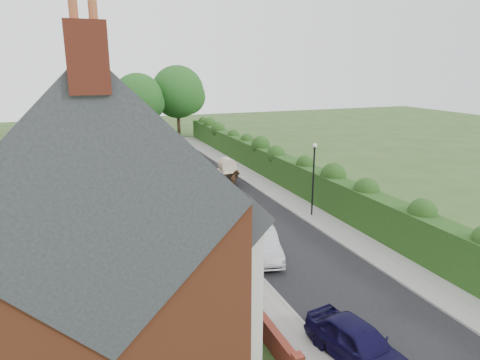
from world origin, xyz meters
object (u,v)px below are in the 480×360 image
object	(u,v)px
car_navy	(358,343)
car_silver_a	(261,243)
horse	(235,180)
horse_cart	(227,169)
car_beige	(164,152)
car_silver_b	(243,226)
car_green	(193,173)
car_grey	(151,146)
car_white	(197,190)
car_red	(180,166)
car_black	(145,140)
lamppost	(314,170)

from	to	relation	value
car_navy	car_silver_a	world-z (taller)	car_silver_a
horse	horse_cart	xyz separation A→B (m)	(0.00, 1.92, 0.57)
car_navy	horse_cart	xyz separation A→B (m)	(3.68, 24.15, 0.58)
car_beige	car_silver_b	bearing A→B (deg)	-85.84
car_beige	car_green	bearing A→B (deg)	-83.03
car_beige	car_grey	size ratio (longest dim) A/B	1.05
car_white	car_red	xyz separation A→B (m)	(0.76, 8.97, -0.05)
car_silver_a	car_silver_b	size ratio (longest dim) A/B	0.96
car_beige	horse_cart	distance (m)	13.43
car_grey	car_navy	bearing A→B (deg)	-87.14
car_silver_a	car_white	world-z (taller)	car_white
car_white	car_green	world-z (taller)	car_white
car_black	car_green	bearing A→B (deg)	-92.73
car_silver_a	car_beige	distance (m)	28.00
car_black	horse	world-z (taller)	horse
car_silver_a	car_red	xyz separation A→B (m)	(0.27, 20.17, -0.03)
car_navy	car_black	xyz separation A→B (m)	(-0.17, 45.84, 0.00)
lamppost	car_black	xyz separation A→B (m)	(-6.40, 32.04, -2.56)
car_silver_b	car_grey	distance (m)	29.00
car_silver_a	horse_cart	size ratio (longest dim) A/B	1.48
car_white	car_grey	bearing A→B (deg)	101.62
car_red	car_grey	size ratio (longest dim) A/B	0.97
car_white	car_red	world-z (taller)	car_white
car_silver_a	horse_cart	world-z (taller)	horse_cart
horse_cart	car_black	bearing A→B (deg)	100.07
car_navy	car_silver_a	size ratio (longest dim) A/B	0.92
car_silver_b	horse	xyz separation A→B (m)	(3.25, 10.10, 0.07)
car_red	horse	distance (m)	7.78
car_black	horse_cart	world-z (taller)	horse_cart
car_red	car_beige	world-z (taller)	car_red
car_silver_b	car_red	distance (m)	17.24
horse_cart	car_red	bearing A→B (deg)	120.63
car_silver_a	car_white	distance (m)	11.21
car_black	horse_cart	xyz separation A→B (m)	(3.85, -21.69, 0.58)
car_silver_a	car_grey	xyz separation A→B (m)	(-0.49, 31.92, -0.10)
lamppost	horse_cart	size ratio (longest dim) A/B	1.62
lamppost	horse	world-z (taller)	lamppost
car_silver_b	car_black	size ratio (longest dim) A/B	1.14
horse_cart	car_silver_b	bearing A→B (deg)	-105.14
car_navy	horse_cart	bearing A→B (deg)	71.25
car_navy	car_white	bearing A→B (deg)	80.40
car_white	car_green	xyz separation A→B (m)	(1.23, 5.60, -0.05)
car_green	car_beige	xyz separation A→B (m)	(-0.48, 11.20, -0.07)
car_grey	car_black	xyz separation A→B (m)	(0.00, 4.72, 0.06)
car_black	horse	size ratio (longest dim) A/B	2.44
car_silver_a	car_beige	bearing A→B (deg)	101.81
car_navy	car_beige	bearing A→B (deg)	79.03
car_beige	car_grey	distance (m)	3.99
car_red	car_silver_a	bearing A→B (deg)	-84.15
lamppost	car_navy	xyz separation A→B (m)	(-6.23, -13.80, -2.56)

